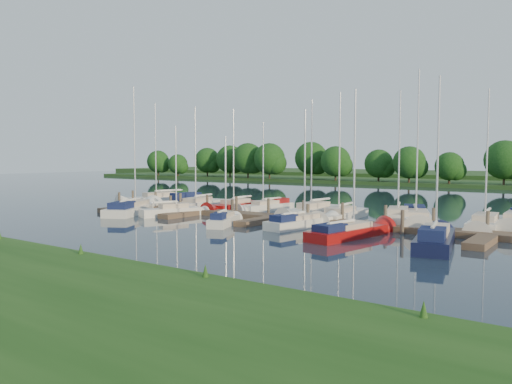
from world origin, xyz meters
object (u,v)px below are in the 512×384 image
Objects in this scene: sailboat_n_5 at (313,213)px; sailboat_s_2 at (224,221)px; dock at (272,218)px; sailboat_n_0 at (159,201)px; motorboat at (184,203)px.

sailboat_n_5 is 9.18m from sailboat_s_2.
dock is 4.49m from sailboat_s_2.
sailboat_n_0 is 4.77m from motorboat.
motorboat is 0.61× the size of sailboat_n_5.
sailboat_n_0 is at bearing 4.07° from sailboat_n_5.
sailboat_n_5 is 1.49× the size of sailboat_s_2.
dock is at bearing -176.82° from sailboat_n_0.
motorboat is 0.92× the size of sailboat_s_2.
sailboat_n_5 reaches higher than motorboat.
dock is 4.70m from sailboat_n_5.
sailboat_s_2 is at bearing -109.32° from dock.
dock is at bearing 81.52° from sailboat_n_5.
sailboat_s_2 is (12.46, -8.64, -0.04)m from motorboat.
dock is 3.50× the size of sailboat_n_0.
dock is at bearing 48.87° from sailboat_s_2.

